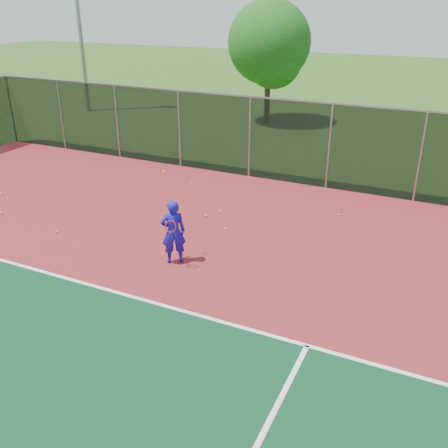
{
  "coord_description": "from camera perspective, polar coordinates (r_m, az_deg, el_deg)",
  "views": [
    {
      "loc": [
        3.9,
        -4.85,
        6.24
      ],
      "look_at": [
        -0.75,
        5.0,
        1.3
      ],
      "focal_mm": 40.0,
      "sensor_mm": 36.0,
      "label": 1
    }
  ],
  "objects": [
    {
      "name": "practice_ball_0",
      "position": [
        18.94,
        -24.09,
        3.15
      ],
      "size": [
        0.07,
        0.07,
        0.07
      ],
      "primitive_type": "sphere",
      "color": "#C0D318",
      "rests_on": "court_apron"
    },
    {
      "name": "fence_back",
      "position": [
        17.92,
        11.94,
        8.75
      ],
      "size": [
        30.0,
        0.06,
        3.03
      ],
      "color": "black",
      "rests_on": "court_apron"
    },
    {
      "name": "tennis_player",
      "position": [
        12.63,
        -5.82,
        -0.9
      ],
      "size": [
        0.74,
        0.76,
        2.42
      ],
      "color": "#1912A8",
      "rests_on": "court_apron"
    },
    {
      "name": "ground",
      "position": [
        8.82,
        -10.19,
        -21.18
      ],
      "size": [
        120.0,
        120.0,
        0.0
      ],
      "primitive_type": "plane",
      "color": "#294F16",
      "rests_on": "ground"
    },
    {
      "name": "tree_back_left",
      "position": [
        27.36,
        5.31,
        19.53
      ],
      "size": [
        4.3,
        4.3,
        6.31
      ],
      "color": "#392214",
      "rests_on": "ground"
    },
    {
      "name": "practice_ball_8",
      "position": [
        15.25,
        -18.58,
        -0.88
      ],
      "size": [
        0.07,
        0.07,
        0.07
      ],
      "primitive_type": "sphere",
      "color": "#C0D318",
      "rests_on": "court_apron"
    },
    {
      "name": "practice_ball_2",
      "position": [
        17.24,
        -24.09,
        1.14
      ],
      "size": [
        0.07,
        0.07,
        0.07
      ],
      "primitive_type": "sphere",
      "color": "#C0D318",
      "rests_on": "court_apron"
    },
    {
      "name": "practice_ball_4",
      "position": [
        18.38,
        -23.43,
        2.65
      ],
      "size": [
        0.07,
        0.07,
        0.07
      ],
      "primitive_type": "sphere",
      "color": "#C0D318",
      "rests_on": "court_apron"
    },
    {
      "name": "practice_ball_5",
      "position": [
        18.42,
        -3.72,
        4.73
      ],
      "size": [
        0.07,
        0.07,
        0.07
      ],
      "primitive_type": "sphere",
      "color": "#C0D318",
      "rests_on": "court_apron"
    },
    {
      "name": "practice_ball_3",
      "position": [
        16.03,
        13.0,
        1.04
      ],
      "size": [
        0.07,
        0.07,
        0.07
      ],
      "primitive_type": "sphere",
      "color": "#C0D318",
      "rests_on": "court_apron"
    },
    {
      "name": "practice_ball_7",
      "position": [
        15.56,
        -2.08,
        0.96
      ],
      "size": [
        0.07,
        0.07,
        0.07
      ],
      "primitive_type": "sphere",
      "color": "#C0D318",
      "rests_on": "court_apron"
    },
    {
      "name": "court_apron",
      "position": [
        10.05,
        -3.54,
        -13.98
      ],
      "size": [
        30.0,
        20.0,
        0.02
      ],
      "primitive_type": "cube",
      "color": "maroon",
      "rests_on": "ground"
    },
    {
      "name": "practice_ball_6",
      "position": [
        15.84,
        -0.47,
        1.41
      ],
      "size": [
        0.07,
        0.07,
        0.07
      ],
      "primitive_type": "sphere",
      "color": "#C0D318",
      "rests_on": "court_apron"
    },
    {
      "name": "practice_ball_1",
      "position": [
        14.65,
        0.24,
        -0.57
      ],
      "size": [
        0.07,
        0.07,
        0.07
      ],
      "primitive_type": "sphere",
      "color": "#C0D318",
      "rests_on": "court_apron"
    }
  ]
}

